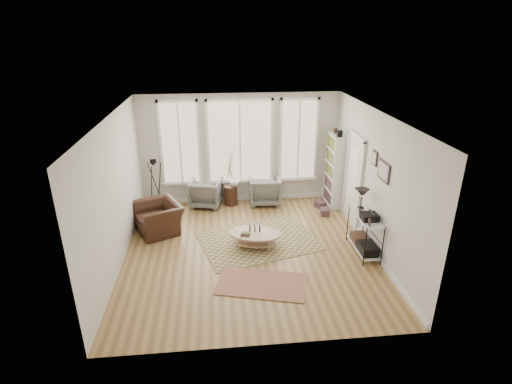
{
  "coord_description": "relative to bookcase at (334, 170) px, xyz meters",
  "views": [
    {
      "loc": [
        -0.63,
        -7.37,
        4.43
      ],
      "look_at": [
        0.2,
        0.6,
        1.1
      ],
      "focal_mm": 28.0,
      "sensor_mm": 36.0,
      "label": 1
    }
  ],
  "objects": [
    {
      "name": "rug_main",
      "position": [
        -2.22,
        -1.81,
        -0.95
      ],
      "size": [
        2.89,
        2.46,
        0.01
      ],
      "primitive_type": "cube",
      "rotation": [
        0.0,
        0.0,
        0.27
      ],
      "color": "brown",
      "rests_on": "ground"
    },
    {
      "name": "door",
      "position": [
        0.13,
        -1.08,
        0.17
      ],
      "size": [
        0.09,
        1.06,
        2.22
      ],
      "color": "silver",
      "rests_on": "ground"
    },
    {
      "name": "bookcase",
      "position": [
        0.0,
        0.0,
        0.0
      ],
      "size": [
        0.31,
        0.85,
        2.06
      ],
      "color": "white",
      "rests_on": "ground"
    },
    {
      "name": "wall_art",
      "position": [
        0.14,
        -2.49,
        0.92
      ],
      "size": [
        0.04,
        0.88,
        0.44
      ],
      "color": "black",
      "rests_on": "ground"
    },
    {
      "name": "book_stack_near",
      "position": [
        -0.39,
        -0.22,
        -0.87
      ],
      "size": [
        0.29,
        0.32,
        0.17
      ],
      "primitive_type": "cube",
      "rotation": [
        0.0,
        0.0,
        0.37
      ],
      "color": "brown",
      "rests_on": "ground"
    },
    {
      "name": "coffee_table",
      "position": [
        -2.31,
        -2.09,
        -0.68
      ],
      "size": [
        1.25,
        0.95,
        0.51
      ],
      "color": "tan",
      "rests_on": "ground"
    },
    {
      "name": "low_shelf",
      "position": [
        -0.06,
        -2.52,
        -0.44
      ],
      "size": [
        0.38,
        1.08,
        1.3
      ],
      "color": "white",
      "rests_on": "ground"
    },
    {
      "name": "book_stack_far",
      "position": [
        -0.39,
        -0.67,
        -0.87
      ],
      "size": [
        0.22,
        0.28,
        0.17
      ],
      "primitive_type": "cube",
      "rotation": [
        0.0,
        0.0,
        -0.07
      ],
      "color": "brown",
      "rests_on": "ground"
    },
    {
      "name": "vase",
      "position": [
        -2.62,
        0.22,
        -0.3
      ],
      "size": [
        0.25,
        0.25,
        0.25
      ],
      "primitive_type": "imported",
      "rotation": [
        0.0,
        0.0,
        -0.08
      ],
      "color": "silver",
      "rests_on": "side_table"
    },
    {
      "name": "room",
      "position": [
        -2.42,
        -2.2,
        0.47
      ],
      "size": [
        5.5,
        5.54,
        2.9
      ],
      "color": "#A07A48",
      "rests_on": "ground"
    },
    {
      "name": "bay_window",
      "position": [
        -2.44,
        0.49,
        0.65
      ],
      "size": [
        4.14,
        0.12,
        2.24
      ],
      "color": "tan",
      "rests_on": "ground"
    },
    {
      "name": "accent_chair",
      "position": [
        -4.46,
        -1.12,
        -0.61
      ],
      "size": [
        1.36,
        1.3,
        0.69
      ],
      "primitive_type": "imported",
      "rotation": [
        0.0,
        0.0,
        -1.11
      ],
      "color": "#371E14",
      "rests_on": "ground"
    },
    {
      "name": "armchair_right",
      "position": [
        -1.81,
        0.22,
        -0.58
      ],
      "size": [
        0.84,
        0.86,
        0.75
      ],
      "primitive_type": "imported",
      "rotation": [
        0.0,
        0.0,
        3.09
      ],
      "color": "slate",
      "rests_on": "ground"
    },
    {
      "name": "rug_runner",
      "position": [
        -2.32,
        -3.45,
        -0.94
      ],
      "size": [
        1.82,
        1.3,
        0.01
      ],
      "primitive_type": "cube",
      "rotation": [
        0.0,
        0.0,
        -0.26
      ],
      "color": "maroon",
      "rests_on": "ground"
    },
    {
      "name": "side_table",
      "position": [
        -2.72,
        0.22,
        -0.24
      ],
      "size": [
        0.35,
        0.35,
        1.49
      ],
      "color": "#371E14",
      "rests_on": "ground"
    },
    {
      "name": "armchair_left",
      "position": [
        -3.37,
        0.22,
        -0.59
      ],
      "size": [
        0.93,
        0.95,
        0.72
      ],
      "primitive_type": "imported",
      "rotation": [
        0.0,
        0.0,
        2.91
      ],
      "color": "slate",
      "rests_on": "ground"
    },
    {
      "name": "tripod_camera",
      "position": [
        -4.63,
        0.0,
        -0.31
      ],
      "size": [
        0.49,
        0.49,
        1.4
      ],
      "color": "black",
      "rests_on": "ground"
    }
  ]
}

